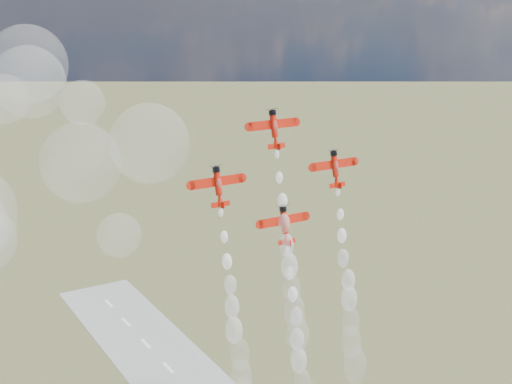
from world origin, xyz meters
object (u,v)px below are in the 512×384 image
at_px(plane_left, 218,186).
at_px(plane_slot, 285,224).
at_px(plane_lead, 274,128).
at_px(plane_right, 335,168).

bearing_deg(plane_left, plane_slot, -8.70).
xyz_separation_m(plane_lead, plane_right, (15.34, -2.35, -10.48)).
height_order(plane_left, plane_right, same).
bearing_deg(plane_left, plane_lead, 8.70).
xyz_separation_m(plane_lead, plane_left, (-15.34, -2.35, -10.48)).
height_order(plane_lead, plane_slot, plane_lead).
bearing_deg(plane_lead, plane_slot, -90.00).
relative_size(plane_left, plane_slot, 1.00).
height_order(plane_lead, plane_right, plane_lead).
bearing_deg(plane_slot, plane_right, 8.70).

